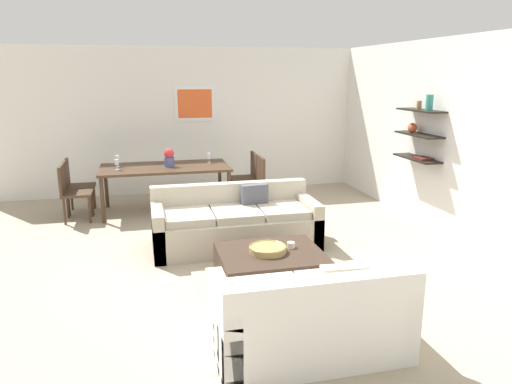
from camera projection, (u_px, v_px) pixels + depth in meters
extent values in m
plane|color=tan|center=(236.00, 255.00, 5.98)|extent=(18.00, 18.00, 0.00)
cube|color=silver|center=(215.00, 120.00, 9.06)|extent=(8.40, 0.06, 2.70)
cube|color=white|center=(195.00, 104.00, 8.85)|extent=(0.74, 0.02, 0.65)
cube|color=#E55926|center=(195.00, 104.00, 8.84)|extent=(0.63, 0.01, 0.52)
cube|color=silver|center=(432.00, 135.00, 6.92)|extent=(0.06, 8.20, 2.70)
cube|color=black|center=(421.00, 110.00, 6.86)|extent=(0.28, 0.90, 0.02)
cube|color=black|center=(419.00, 135.00, 6.94)|extent=(0.28, 0.90, 0.02)
cube|color=black|center=(417.00, 158.00, 7.03)|extent=(0.28, 0.90, 0.02)
cylinder|color=teal|center=(429.00, 103.00, 6.64)|extent=(0.10, 0.10, 0.22)
sphere|color=#D85933|center=(412.00, 128.00, 7.09)|extent=(0.14, 0.14, 0.14)
cylinder|color=olive|center=(419.00, 105.00, 6.89)|extent=(0.07, 0.07, 0.12)
cube|color=#4C1E19|center=(423.00, 158.00, 6.88)|extent=(0.20, 0.28, 0.03)
cube|color=#B2A893|center=(235.00, 231.00, 6.23)|extent=(2.12, 0.90, 0.42)
cube|color=#B2A893|center=(230.00, 196.00, 6.48)|extent=(2.12, 0.16, 0.36)
cube|color=#B2A893|center=(158.00, 230.00, 5.98)|extent=(0.14, 0.90, 0.60)
cube|color=#B2A893|center=(307.00, 220.00, 6.43)|extent=(0.14, 0.90, 0.60)
cube|color=#B2A893|center=(188.00, 216.00, 5.99)|extent=(0.59, 0.70, 0.10)
cube|color=#B2A893|center=(236.00, 213.00, 6.13)|extent=(0.59, 0.70, 0.10)
cube|color=#B2A893|center=(282.00, 210.00, 6.27)|extent=(0.59, 0.70, 0.10)
cube|color=#4C4C56|center=(254.00, 198.00, 6.38)|extent=(0.37, 0.16, 0.36)
cube|color=white|center=(307.00, 325.00, 3.91)|extent=(1.53, 0.90, 0.42)
cube|color=white|center=(325.00, 302.00, 3.47)|extent=(1.53, 0.16, 0.36)
cube|color=white|center=(384.00, 305.00, 4.05)|extent=(0.14, 0.90, 0.60)
cube|color=white|center=(223.00, 325.00, 3.73)|extent=(0.14, 0.90, 0.60)
cube|color=white|center=(341.00, 290.00, 3.96)|extent=(0.60, 0.70, 0.10)
cube|color=white|center=(269.00, 298.00, 3.81)|extent=(0.60, 0.70, 0.10)
cube|color=beige|center=(344.00, 288.00, 3.69)|extent=(0.37, 0.15, 0.36)
cube|color=#38281E|center=(271.00, 269.00, 5.09)|extent=(1.09, 0.91, 0.38)
cylinder|color=#99844C|center=(268.00, 250.00, 5.02)|extent=(0.40, 0.40, 0.06)
torus|color=#99844C|center=(268.00, 247.00, 5.01)|extent=(0.40, 0.40, 0.02)
cylinder|color=silver|center=(291.00, 245.00, 5.16)|extent=(0.09, 0.09, 0.06)
cube|color=#422D1E|center=(165.00, 168.00, 7.75)|extent=(2.06, 1.04, 0.04)
cylinder|color=#422D1E|center=(103.00, 200.00, 7.19)|extent=(0.06, 0.06, 0.71)
cylinder|color=#422D1E|center=(229.00, 193.00, 7.63)|extent=(0.06, 0.06, 0.71)
cylinder|color=#422D1E|center=(106.00, 187.00, 8.05)|extent=(0.06, 0.06, 0.71)
cylinder|color=#422D1E|center=(220.00, 181.00, 8.50)|extent=(0.06, 0.06, 0.71)
cube|color=#422D1E|center=(249.00, 184.00, 7.91)|extent=(0.44, 0.44, 0.04)
cube|color=#422D1E|center=(261.00, 170.00, 7.90)|extent=(0.04, 0.44, 0.43)
cylinder|color=#422D1E|center=(237.00, 195.00, 8.09)|extent=(0.04, 0.04, 0.41)
cylinder|color=#422D1E|center=(241.00, 201.00, 7.75)|extent=(0.04, 0.04, 0.41)
cylinder|color=#422D1E|center=(257.00, 194.00, 8.18)|extent=(0.04, 0.04, 0.41)
cylinder|color=#422D1E|center=(262.00, 199.00, 7.84)|extent=(0.04, 0.04, 0.41)
cube|color=#422D1E|center=(243.00, 178.00, 8.35)|extent=(0.44, 0.44, 0.04)
cube|color=#422D1E|center=(254.00, 165.00, 8.34)|extent=(0.04, 0.44, 0.43)
cylinder|color=#422D1E|center=(231.00, 189.00, 8.53)|extent=(0.04, 0.04, 0.41)
cylinder|color=#422D1E|center=(235.00, 194.00, 8.20)|extent=(0.04, 0.04, 0.41)
cylinder|color=#422D1E|center=(251.00, 188.00, 8.62)|extent=(0.04, 0.04, 0.41)
cylinder|color=#422D1E|center=(256.00, 193.00, 8.28)|extent=(0.04, 0.04, 0.41)
cube|color=#422D1E|center=(81.00, 187.00, 7.74)|extent=(0.44, 0.44, 0.04)
cube|color=#422D1E|center=(66.00, 173.00, 7.64)|extent=(0.04, 0.44, 0.43)
cylinder|color=#422D1E|center=(92.00, 202.00, 7.66)|extent=(0.04, 0.04, 0.41)
cylinder|color=#422D1E|center=(94.00, 197.00, 8.00)|extent=(0.04, 0.04, 0.41)
cylinder|color=#422D1E|center=(69.00, 204.00, 7.58)|extent=(0.04, 0.04, 0.41)
cylinder|color=#422D1E|center=(72.00, 198.00, 7.92)|extent=(0.04, 0.04, 0.41)
cube|color=#422D1E|center=(77.00, 194.00, 7.30)|extent=(0.44, 0.44, 0.04)
cube|color=#422D1E|center=(62.00, 179.00, 7.19)|extent=(0.04, 0.44, 0.43)
cylinder|color=#422D1E|center=(90.00, 210.00, 7.22)|extent=(0.04, 0.04, 0.41)
cylinder|color=#422D1E|center=(92.00, 204.00, 7.56)|extent=(0.04, 0.04, 0.41)
cylinder|color=#422D1E|center=(64.00, 212.00, 7.14)|extent=(0.04, 0.04, 0.41)
cylinder|color=#422D1E|center=(68.00, 205.00, 7.48)|extent=(0.04, 0.04, 0.41)
cylinder|color=silver|center=(118.00, 167.00, 7.70)|extent=(0.06, 0.06, 0.01)
cylinder|color=silver|center=(118.00, 164.00, 7.69)|extent=(0.01, 0.01, 0.09)
cylinder|color=silver|center=(117.00, 158.00, 7.67)|extent=(0.08, 0.08, 0.09)
cylinder|color=silver|center=(209.00, 163.00, 8.04)|extent=(0.06, 0.06, 0.01)
cylinder|color=silver|center=(209.00, 161.00, 8.03)|extent=(0.01, 0.01, 0.07)
cylinder|color=silver|center=(209.00, 156.00, 8.01)|extent=(0.06, 0.06, 0.09)
cylinder|color=silver|center=(117.00, 170.00, 7.46)|extent=(0.06, 0.06, 0.01)
cylinder|color=silver|center=(117.00, 167.00, 7.45)|extent=(0.01, 0.01, 0.08)
cylinder|color=silver|center=(117.00, 162.00, 7.43)|extent=(0.07, 0.07, 0.08)
cylinder|color=#4C518C|center=(169.00, 162.00, 7.71)|extent=(0.16, 0.16, 0.16)
sphere|color=red|center=(169.00, 153.00, 7.67)|extent=(0.16, 0.16, 0.16)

